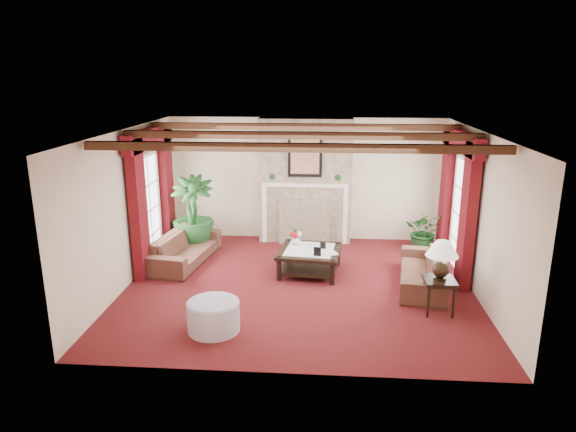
# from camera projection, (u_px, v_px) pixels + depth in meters

# --- Properties ---
(floor) EXTENTS (6.00, 6.00, 0.00)m
(floor) POSITION_uv_depth(u_px,v_px,m) (298.00, 286.00, 9.05)
(floor) COLOR #450C13
(floor) RESTS_ON ground
(ceiling) EXTENTS (6.00, 6.00, 0.00)m
(ceiling) POSITION_uv_depth(u_px,v_px,m) (299.00, 132.00, 8.32)
(ceiling) COLOR white
(ceiling) RESTS_ON floor
(back_wall) EXTENTS (6.00, 0.02, 2.70)m
(back_wall) POSITION_uv_depth(u_px,v_px,m) (306.00, 179.00, 11.33)
(back_wall) COLOR beige
(back_wall) RESTS_ON ground
(left_wall) EXTENTS (0.02, 5.50, 2.70)m
(left_wall) POSITION_uv_depth(u_px,v_px,m) (127.00, 208.00, 8.91)
(left_wall) COLOR beige
(left_wall) RESTS_ON ground
(right_wall) EXTENTS (0.02, 5.50, 2.70)m
(right_wall) POSITION_uv_depth(u_px,v_px,m) (480.00, 215.00, 8.47)
(right_wall) COLOR beige
(right_wall) RESTS_ON ground
(ceiling_beams) EXTENTS (6.00, 3.00, 0.12)m
(ceiling_beams) POSITION_uv_depth(u_px,v_px,m) (299.00, 135.00, 8.34)
(ceiling_beams) COLOR #361F11
(ceiling_beams) RESTS_ON ceiling
(fireplace) EXTENTS (2.00, 0.52, 2.70)m
(fireplace) POSITION_uv_depth(u_px,v_px,m) (306.00, 118.00, 10.77)
(fireplace) COLOR tan
(fireplace) RESTS_ON ground
(french_door_left) EXTENTS (0.10, 1.10, 2.16)m
(french_door_left) POSITION_uv_depth(u_px,v_px,m) (145.00, 155.00, 9.65)
(french_door_left) COLOR white
(french_door_left) RESTS_ON ground
(french_door_right) EXTENTS (0.10, 1.10, 2.16)m
(french_door_right) POSITION_uv_depth(u_px,v_px,m) (467.00, 159.00, 9.22)
(french_door_right) COLOR white
(french_door_right) RESTS_ON ground
(curtains_left) EXTENTS (0.20, 2.40, 2.55)m
(curtains_left) POSITION_uv_depth(u_px,v_px,m) (149.00, 133.00, 9.53)
(curtains_left) COLOR #4F0A11
(curtains_left) RESTS_ON ground
(curtains_right) EXTENTS (0.20, 2.40, 2.55)m
(curtains_right) POSITION_uv_depth(u_px,v_px,m) (463.00, 135.00, 9.12)
(curtains_right) COLOR #4F0A11
(curtains_right) RESTS_ON ground
(sofa_left) EXTENTS (2.17, 1.16, 0.78)m
(sofa_left) POSITION_uv_depth(u_px,v_px,m) (185.00, 243.00, 10.08)
(sofa_left) COLOR #360E16
(sofa_left) RESTS_ON ground
(sofa_right) EXTENTS (2.12, 1.14, 0.76)m
(sofa_right) POSITION_uv_depth(u_px,v_px,m) (423.00, 265.00, 8.98)
(sofa_right) COLOR #360E16
(sofa_right) RESTS_ON ground
(potted_palm) EXTENTS (1.38, 1.85, 0.88)m
(potted_palm) POSITION_uv_depth(u_px,v_px,m) (193.00, 229.00, 10.79)
(potted_palm) COLOR black
(potted_palm) RESTS_ON ground
(small_plant) EXTENTS (1.13, 1.18, 0.67)m
(small_plant) POSITION_uv_depth(u_px,v_px,m) (424.00, 236.00, 10.72)
(small_plant) COLOR black
(small_plant) RESTS_ON ground
(coffee_table) EXTENTS (1.23, 1.23, 0.45)m
(coffee_table) POSITION_uv_depth(u_px,v_px,m) (309.00, 261.00, 9.58)
(coffee_table) COLOR black
(coffee_table) RESTS_ON ground
(side_table) EXTENTS (0.53, 0.53, 0.56)m
(side_table) POSITION_uv_depth(u_px,v_px,m) (438.00, 296.00, 7.98)
(side_table) COLOR black
(side_table) RESTS_ON ground
(ottoman) EXTENTS (0.76, 0.76, 0.44)m
(ottoman) POSITION_uv_depth(u_px,v_px,m) (214.00, 316.00, 7.43)
(ottoman) COLOR #A9A2B8
(ottoman) RESTS_ON ground
(table_lamp) EXTENTS (0.50, 0.50, 0.63)m
(table_lamp) POSITION_uv_depth(u_px,v_px,m) (441.00, 260.00, 7.82)
(table_lamp) COLOR black
(table_lamp) RESTS_ON side_table
(flower_vase) EXTENTS (0.23, 0.24, 0.18)m
(flower_vase) POSITION_uv_depth(u_px,v_px,m) (295.00, 240.00, 9.78)
(flower_vase) COLOR silver
(flower_vase) RESTS_ON coffee_table
(book) EXTENTS (0.24, 0.18, 0.31)m
(book) POSITION_uv_depth(u_px,v_px,m) (325.00, 246.00, 9.25)
(book) COLOR black
(book) RESTS_ON coffee_table
(photo_frame_a) EXTENTS (0.13, 0.04, 0.18)m
(photo_frame_a) POSITION_uv_depth(u_px,v_px,m) (317.00, 252.00, 9.15)
(photo_frame_a) COLOR black
(photo_frame_a) RESTS_ON coffee_table
(photo_frame_b) EXTENTS (0.11, 0.04, 0.14)m
(photo_frame_b) POSITION_uv_depth(u_px,v_px,m) (323.00, 246.00, 9.54)
(photo_frame_b) COLOR black
(photo_frame_b) RESTS_ON coffee_table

